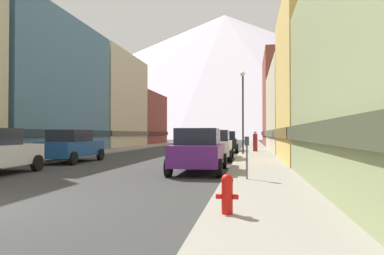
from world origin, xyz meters
TOP-DOWN VIEW (x-y plane):
  - sidewalk_left at (-6.25, 35.00)m, footprint 2.50×100.00m
  - sidewalk_right at (6.25, 35.00)m, footprint 2.50×100.00m
  - storefront_left_1 at (-11.69, 18.72)m, footprint 8.68×13.56m
  - storefront_left_2 at (-10.88, 32.03)m, footprint 7.05×12.18m
  - storefront_left_3 at (-12.42, 43.67)m, footprint 10.14×10.79m
  - storefront_right_1 at (11.06, 13.22)m, footprint 7.41×8.29m
  - storefront_right_2 at (12.33, 24.72)m, footprint 9.95×13.67m
  - storefront_right_3 at (10.74, 37.19)m, footprint 6.78×10.48m
  - car_left_1 at (-3.80, 11.68)m, footprint 2.11×4.42m
  - car_right_0 at (3.80, 7.94)m, footprint 2.14×4.44m
  - car_right_1 at (3.80, 14.57)m, footprint 2.13×4.43m
  - car_right_2 at (3.80, 23.68)m, footprint 2.16×4.44m
  - car_driving_0 at (-1.60, 53.77)m, footprint 2.06×4.40m
  - fire_hydrant_near at (5.45, 0.17)m, footprint 0.40×0.22m
  - parking_meter_near at (5.75, 5.01)m, footprint 0.14×0.10m
  - potted_plant_0 at (-7.00, 15.75)m, footprint 0.71×0.71m
  - potted_plant_1 at (-7.00, 10.36)m, footprint 0.63×0.63m
  - pedestrian_0 at (6.25, 22.49)m, footprint 0.36×0.36m
  - streetlamp_right at (5.35, 18.87)m, footprint 0.36×0.36m
  - mountain_backdrop at (-13.32, 260.00)m, footprint 354.75×354.75m

SIDE VIEW (x-z plane):
  - sidewalk_left at x=-6.25m, z-range 0.00..0.15m
  - sidewalk_right at x=6.25m, z-range 0.00..0.15m
  - fire_hydrant_near at x=5.45m, z-range 0.17..0.88m
  - potted_plant_1 at x=-7.00m, z-range 0.19..1.06m
  - potted_plant_0 at x=-7.00m, z-range 0.20..1.23m
  - car_left_1 at x=-3.80m, z-range 0.01..1.79m
  - car_right_0 at x=3.80m, z-range 0.01..1.79m
  - car_right_1 at x=3.80m, z-range 0.01..1.79m
  - car_right_2 at x=3.80m, z-range 0.01..1.79m
  - car_driving_0 at x=-1.60m, z-range 0.01..1.79m
  - pedestrian_0 at x=6.25m, z-range 0.09..1.73m
  - parking_meter_near at x=5.75m, z-range 0.35..1.68m
  - storefront_right_2 at x=12.33m, z-range -0.13..6.99m
  - storefront_left_3 at x=-12.42m, z-range -0.14..7.39m
  - streetlamp_right at x=5.35m, z-range 1.06..6.92m
  - storefront_right_1 at x=11.06m, z-range -0.15..8.40m
  - storefront_left_1 at x=-11.69m, z-range -0.17..10.44m
  - storefront_left_2 at x=-10.88m, z-range -0.17..10.50m
  - storefront_right_3 at x=10.74m, z-range -0.18..10.97m
  - mountain_backdrop at x=-13.32m, z-range 0.00..92.88m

